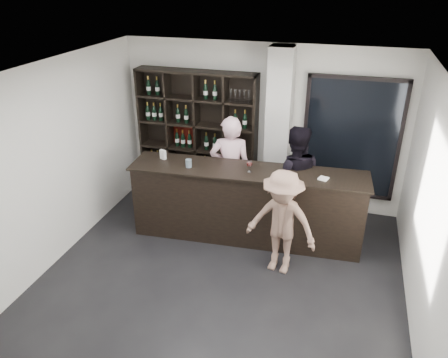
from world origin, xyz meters
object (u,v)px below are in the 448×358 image
(tasting_counter, at_px, (247,204))
(customer, at_px, (281,223))
(wine_shelf, at_px, (197,136))
(taster_black, at_px, (294,180))
(taster_pink, at_px, (230,170))

(tasting_counter, xyz_separation_m, customer, (0.67, -0.69, 0.18))
(wine_shelf, xyz_separation_m, customer, (1.90, -1.87, -0.41))
(taster_black, relative_size, customer, 1.16)
(customer, bearing_deg, taster_pink, 143.17)
(taster_pink, bearing_deg, wine_shelf, -52.78)
(wine_shelf, bearing_deg, tasting_counter, -43.76)
(tasting_counter, relative_size, taster_black, 2.01)
(wine_shelf, bearing_deg, customer, -44.58)
(taster_black, xyz_separation_m, customer, (0.01, -1.16, -0.12))
(taster_pink, xyz_separation_m, taster_black, (1.06, 0.00, -0.03))
(customer, bearing_deg, tasting_counter, 144.40)
(tasting_counter, distance_m, taster_black, 0.86)
(wine_shelf, xyz_separation_m, tasting_counter, (1.23, -1.18, -0.59))
(wine_shelf, distance_m, tasting_counter, 1.81)
(taster_black, distance_m, customer, 1.16)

